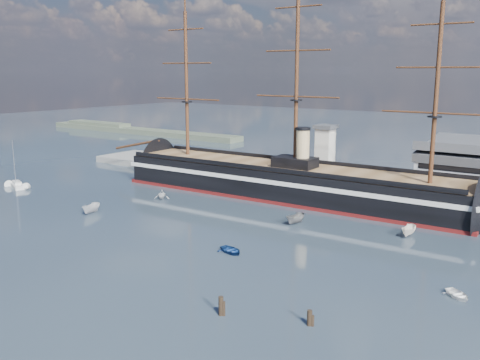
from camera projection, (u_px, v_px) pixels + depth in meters
The scene contains 14 objects.
ground at pixel (241, 215), 114.97m from camera, with size 600.00×600.00×0.00m, color #222D3A.
quay at pixel (353, 191), 137.93m from camera, with size 180.00×18.00×2.00m, color slate.
quay_tower at pixel (325, 153), 137.57m from camera, with size 5.00×5.00×15.00m.
shoreline at pixel (126, 129), 269.76m from camera, with size 120.00×10.00×4.00m.
warship at pixel (281, 181), 131.29m from camera, with size 113.11×18.82×53.94m.
sailboat at pixel (17, 185), 141.90m from camera, with size 8.19×5.00×12.61m.
motorboat_a at pixel (91, 213), 116.59m from camera, with size 6.44×2.36×2.57m, color silver.
motorboat_b at pixel (231, 253), 91.23m from camera, with size 3.07×1.23×1.43m, color navy.
motorboat_c at pixel (295, 224), 108.63m from camera, with size 6.26×2.30×2.50m, color slate.
motorboat_d at pixel (162, 199), 129.84m from camera, with size 6.55×2.84×2.40m, color silver.
motorboat_e at pixel (457, 297), 73.37m from camera, with size 2.69×1.07×1.25m, color white.
motorboat_f at pixel (408, 236), 100.59m from camera, with size 6.06×2.22×2.43m, color white.
piling_near_right at pixel (221, 315), 68.07m from camera, with size 0.64×0.64×3.22m, color black.
piling_far_right at pixel (309, 325), 65.33m from camera, with size 0.64×0.64×2.68m, color black.
Camera 1 is at (64.53, -50.42, 30.60)m, focal length 40.00 mm.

